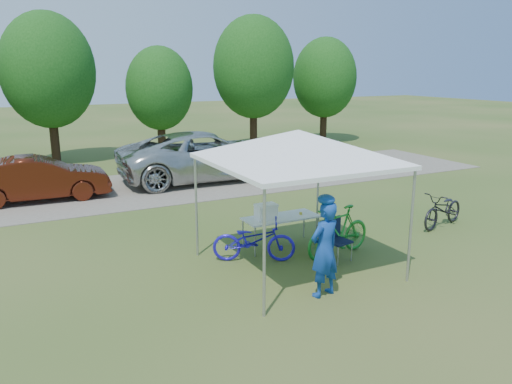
% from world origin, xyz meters
% --- Properties ---
extents(ground, '(100.00, 100.00, 0.00)m').
position_xyz_m(ground, '(0.00, 0.00, 0.00)').
color(ground, '#2D5119').
rests_on(ground, ground).
extents(gravel_strip, '(24.00, 5.00, 0.02)m').
position_xyz_m(gravel_strip, '(0.00, 8.00, 0.01)').
color(gravel_strip, gray).
rests_on(gravel_strip, ground).
extents(canopy, '(4.53, 4.53, 3.00)m').
position_xyz_m(canopy, '(0.00, 0.00, 2.65)').
color(canopy, '#A5A5AA').
rests_on(canopy, ground).
extents(treeline, '(24.89, 4.28, 6.30)m').
position_xyz_m(treeline, '(-0.29, 14.05, 3.53)').
color(treeline, '#382314').
rests_on(treeline, ground).
extents(folding_table, '(1.67, 0.69, 0.68)m').
position_xyz_m(folding_table, '(0.33, 1.18, 0.64)').
color(folding_table, white).
rests_on(folding_table, ground).
extents(folding_chair, '(0.51, 0.53, 0.87)m').
position_xyz_m(folding_chair, '(0.96, 0.03, 0.51)').
color(folding_chair, black).
rests_on(folding_chair, ground).
extents(cooler, '(0.46, 0.31, 0.33)m').
position_xyz_m(cooler, '(-0.04, 1.18, 0.85)').
color(cooler, white).
rests_on(cooler, folding_table).
extents(ice_cream_cup, '(0.07, 0.07, 0.05)m').
position_xyz_m(ice_cream_cup, '(0.81, 1.13, 0.71)').
color(ice_cream_cup, gold).
rests_on(ice_cream_cup, folding_table).
extents(cyclist, '(0.69, 0.53, 1.69)m').
position_xyz_m(cyclist, '(-0.23, -1.29, 0.84)').
color(cyclist, '#123D96').
rests_on(cyclist, ground).
extents(bike_blue, '(1.76, 1.30, 0.88)m').
position_xyz_m(bike_blue, '(-0.58, 0.69, 0.44)').
color(bike_blue, '#2217CA').
rests_on(bike_blue, ground).
extents(bike_green, '(1.82, 0.81, 1.06)m').
position_xyz_m(bike_green, '(1.13, 0.15, 0.53)').
color(bike_green, '#1C8228').
rests_on(bike_green, ground).
extents(bike_dark, '(1.79, 1.01, 0.89)m').
position_xyz_m(bike_dark, '(4.64, 0.60, 0.44)').
color(bike_dark, black).
rests_on(bike_dark, ground).
extents(minivan, '(6.15, 2.96, 1.69)m').
position_xyz_m(minivan, '(1.38, 8.31, 0.86)').
color(minivan, beige).
rests_on(minivan, gravel_strip).
extents(sedan, '(4.02, 1.53, 1.31)m').
position_xyz_m(sedan, '(-4.09, 7.85, 0.67)').
color(sedan, '#48180C').
rests_on(sedan, gravel_strip).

